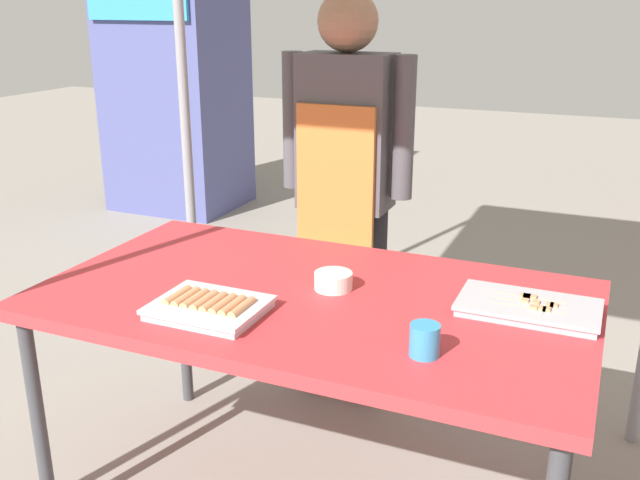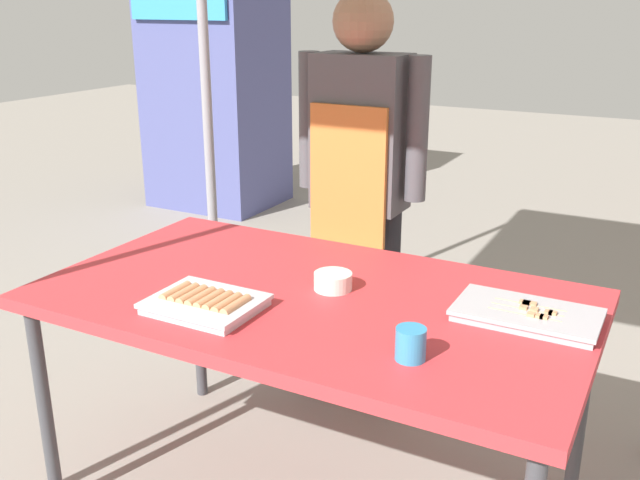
{
  "view_description": "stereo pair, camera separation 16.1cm",
  "coord_description": "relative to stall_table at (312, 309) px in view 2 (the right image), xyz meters",
  "views": [
    {
      "loc": [
        0.78,
        -1.75,
        1.57
      ],
      "look_at": [
        0.0,
        0.05,
        0.9
      ],
      "focal_mm": 39.76,
      "sensor_mm": 36.0,
      "label": 1
    },
    {
      "loc": [
        0.92,
        -1.68,
        1.57
      ],
      "look_at": [
        0.0,
        0.05,
        0.9
      ],
      "focal_mm": 39.76,
      "sensor_mm": 36.0,
      "label": 2
    }
  ],
  "objects": [
    {
      "name": "neighbor_stall_right",
      "position": [
        -2.42,
        2.87,
        0.31
      ],
      "size": [
        0.92,
        0.81,
        2.02
      ],
      "color": "#4C518C",
      "rests_on": "ground"
    },
    {
      "name": "tray_grilled_sausages",
      "position": [
        -0.21,
        -0.24,
        0.07
      ],
      "size": [
        0.3,
        0.24,
        0.05
      ],
      "color": "silver",
      "rests_on": "stall_table"
    },
    {
      "name": "condiment_bowl",
      "position": [
        0.04,
        0.06,
        0.08
      ],
      "size": [
        0.11,
        0.11,
        0.05
      ],
      "primitive_type": "cylinder",
      "color": "silver",
      "rests_on": "stall_table"
    },
    {
      "name": "stall_table",
      "position": [
        0.0,
        0.0,
        0.0
      ],
      "size": [
        1.6,
        0.9,
        0.75
      ],
      "color": "#C63338",
      "rests_on": "ground"
    },
    {
      "name": "tray_meat_skewers",
      "position": [
        0.6,
        0.11,
        0.07
      ],
      "size": [
        0.38,
        0.21,
        0.04
      ],
      "color": "#ADADB2",
      "rests_on": "stall_table"
    },
    {
      "name": "drink_cup_near_edge",
      "position": [
        0.4,
        -0.24,
        0.09
      ],
      "size": [
        0.07,
        0.07,
        0.08
      ],
      "primitive_type": "cylinder",
      "color": "#338CBF",
      "rests_on": "stall_table"
    },
    {
      "name": "vendor_woman",
      "position": [
        -0.17,
        0.7,
        0.25
      ],
      "size": [
        0.52,
        0.23,
        1.61
      ],
      "rotation": [
        0.0,
        0.0,
        3.14
      ],
      "color": "black",
      "rests_on": "ground"
    }
  ]
}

